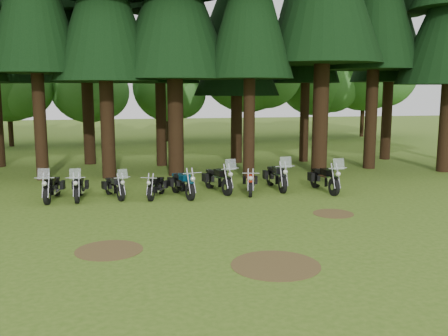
{
  "coord_description": "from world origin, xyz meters",
  "views": [
    {
      "loc": [
        -2.59,
        -15.13,
        4.22
      ],
      "look_at": [
        1.58,
        5.0,
        1.0
      ],
      "focal_mm": 40.0,
      "sensor_mm": 36.0,
      "label": 1
    }
  ],
  "objects": [
    {
      "name": "dirt_patch_2",
      "position": [
        1.0,
        -4.0,
        0.01
      ],
      "size": [
        2.2,
        2.2,
        0.01
      ],
      "primitive_type": "cylinder",
      "color": "#4C3D1E",
      "rests_on": "ground"
    },
    {
      "name": "decid_4",
      "position": [
        1.58,
        26.32,
        4.37
      ],
      "size": [
        5.93,
        5.76,
        7.41
      ],
      "color": "black",
      "rests_on": "ground"
    },
    {
      "name": "motorcycle_7",
      "position": [
        3.88,
        5.0,
        0.52
      ],
      "size": [
        0.46,
        2.48,
        1.57
      ],
      "rotation": [
        0.0,
        0.0,
        0.0
      ],
      "color": "black",
      "rests_on": "ground"
    },
    {
      "name": "pine_back_4",
      "position": [
        4.04,
        13.25,
        8.25
      ],
      "size": [
        4.94,
        4.94,
        13.78
      ],
      "color": "black",
      "rests_on": "ground"
    },
    {
      "name": "decid_5",
      "position": [
        8.29,
        25.71,
        6.23
      ],
      "size": [
        8.45,
        8.21,
        10.56
      ],
      "color": "black",
      "rests_on": "ground"
    },
    {
      "name": "motorcycle_3",
      "position": [
        -1.28,
        4.42,
        0.41
      ],
      "size": [
        0.83,
        1.88,
        0.8
      ],
      "rotation": [
        0.0,
        0.0,
        -0.37
      ],
      "color": "black",
      "rests_on": "ground"
    },
    {
      "name": "dirt_patch_1",
      "position": [
        4.5,
        0.5,
        0.01
      ],
      "size": [
        1.4,
        1.4,
        0.01
      ],
      "primitive_type": "cylinder",
      "color": "#4C3D1E",
      "rests_on": "ground"
    },
    {
      "name": "decid_7",
      "position": [
        19.46,
        26.83,
        6.22
      ],
      "size": [
        8.44,
        8.2,
        10.55
      ],
      "color": "black",
      "rests_on": "ground"
    },
    {
      "name": "decid_3",
      "position": [
        -4.71,
        25.13,
        4.51
      ],
      "size": [
        6.12,
        5.95,
        7.65
      ],
      "color": "black",
      "rests_on": "ground"
    },
    {
      "name": "decid_6",
      "position": [
        14.85,
        27.01,
        5.2
      ],
      "size": [
        7.06,
        6.86,
        8.82
      ],
      "color": "black",
      "rests_on": "ground"
    },
    {
      "name": "dirt_patch_0",
      "position": [
        -3.0,
        -2.0,
        0.01
      ],
      "size": [
        1.8,
        1.8,
        0.01
      ],
      "primitive_type": "cylinder",
      "color": "#4C3D1E",
      "rests_on": "ground"
    },
    {
      "name": "motorcycle_8",
      "position": [
        5.69,
        4.1,
        0.52
      ],
      "size": [
        0.51,
        2.49,
        1.57
      ],
      "rotation": [
        0.0,
        0.0,
        0.06
      ],
      "color": "black",
      "rests_on": "ground"
    },
    {
      "name": "ground",
      "position": [
        0.0,
        0.0,
        0.0
      ],
      "size": [
        120.0,
        120.0,
        0.0
      ],
      "primitive_type": "plane",
      "color": "#3C5D17",
      "rests_on": "ground"
    },
    {
      "name": "motorcycle_2",
      "position": [
        -2.9,
        4.66,
        0.43
      ],
      "size": [
        0.92,
        1.99,
        1.28
      ],
      "rotation": [
        0.0,
        0.0,
        0.35
      ],
      "color": "black",
      "rests_on": "ground"
    },
    {
      "name": "motorcycle_5",
      "position": [
        1.32,
        4.94,
        0.51
      ],
      "size": [
        0.91,
        2.43,
        1.53
      ],
      "rotation": [
        0.0,
        0.0,
        0.26
      ],
      "color": "black",
      "rests_on": "ground"
    },
    {
      "name": "motorcycle_4",
      "position": [
        -0.25,
        4.37,
        0.48
      ],
      "size": [
        0.7,
        2.3,
        0.95
      ],
      "rotation": [
        0.0,
        0.0,
        0.24
      ],
      "color": "black",
      "rests_on": "ground"
    },
    {
      "name": "motorcycle_0",
      "position": [
        -5.27,
        4.7,
        0.47
      ],
      "size": [
        0.55,
        2.26,
        1.42
      ],
      "rotation": [
        0.0,
        0.0,
        -0.11
      ],
      "color": "black",
      "rests_on": "ground"
    },
    {
      "name": "motorcycle_1",
      "position": [
        -4.27,
        4.67,
        0.46
      ],
      "size": [
        0.41,
        2.18,
        1.37
      ],
      "rotation": [
        0.0,
        0.0,
        -0.02
      ],
      "color": "black",
      "rests_on": "ground"
    },
    {
      "name": "motorcycle_6",
      "position": [
        2.57,
        4.42,
        0.44
      ],
      "size": [
        0.64,
        2.07,
        0.85
      ],
      "rotation": [
        0.0,
        0.0,
        -0.25
      ],
      "color": "black",
      "rests_on": "ground"
    },
    {
      "name": "decid_2",
      "position": [
        -10.43,
        24.78,
        4.95
      ],
      "size": [
        6.72,
        6.53,
        8.4
      ],
      "color": "black",
      "rests_on": "ground"
    }
  ]
}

